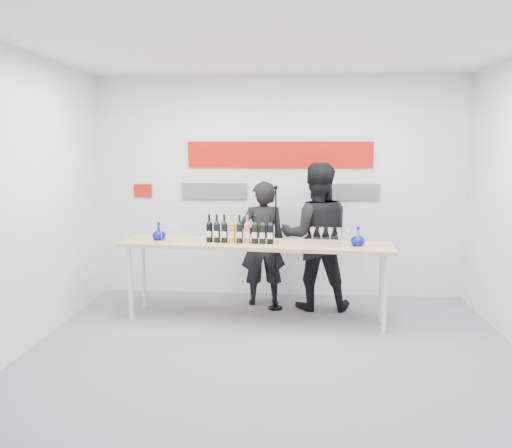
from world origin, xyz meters
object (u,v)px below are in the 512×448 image
Objects in this scene: tasting_table at (255,248)px; presenter_right at (316,236)px; presenter_left at (263,243)px; mic_stand at (275,272)px.

tasting_table is 0.91m from presenter_right.
tasting_table is 0.65m from presenter_left.
presenter_right is (0.73, 0.55, 0.05)m from tasting_table.
presenter_right is (0.68, -0.09, 0.12)m from presenter_left.
presenter_left is at bearing 90.55° from tasting_table.
presenter_right is at bearing 33.09° from mic_stand.
presenter_right is at bearing 41.81° from tasting_table.
mic_stand is at bearing 10.09° from presenter_right.
presenter_left is 0.70m from presenter_right.
mic_stand is (0.22, 0.45, -0.39)m from tasting_table.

